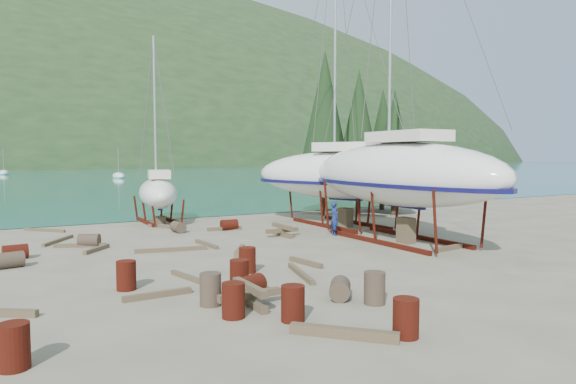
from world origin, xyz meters
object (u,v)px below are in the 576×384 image
large_sailboat_far (340,174)px  worker (334,218)px  small_sailboat_shore (158,192)px  large_sailboat_near (398,173)px

large_sailboat_far → worker: size_ratio=10.47×
large_sailboat_far → small_sailboat_shore: bearing=119.8°
large_sailboat_far → small_sailboat_shore: (-8.76, 6.48, -1.13)m
large_sailboat_far → worker: bearing=-153.6°
large_sailboat_near → large_sailboat_far: (0.83, 5.77, -0.24)m
large_sailboat_near → small_sailboat_shore: size_ratio=1.79×
large_sailboat_far → worker: 4.26m
large_sailboat_near → large_sailboat_far: 5.83m
large_sailboat_near → worker: bearing=119.1°
large_sailboat_far → worker: (-2.37, -2.84, -2.10)m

